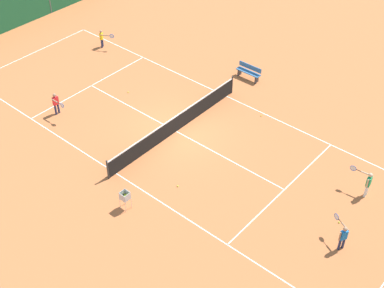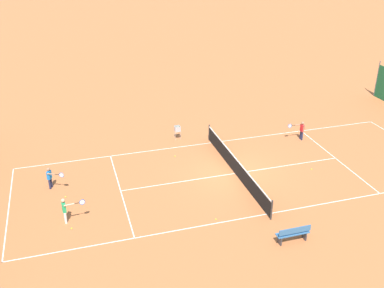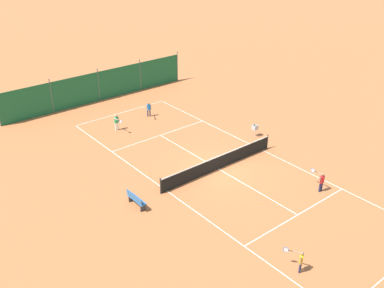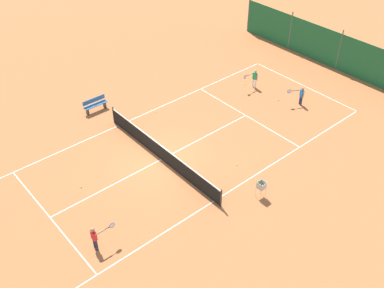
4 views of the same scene
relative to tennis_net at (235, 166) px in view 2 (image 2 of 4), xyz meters
name	(u,v)px [view 2 (image 2 of 4)]	position (x,y,z in m)	size (l,w,h in m)	color
ground_plane	(235,173)	(0.00, 0.00, -0.50)	(600.00, 600.00, 0.00)	#BC6638
court_line_markings	(235,173)	(0.00, 0.00, -0.50)	(8.25, 23.85, 0.01)	white
tennis_net	(235,166)	(0.00, 0.00, 0.00)	(9.18, 0.08, 1.06)	#2D2D2D
player_far_baseline	(65,209)	(2.00, -9.21, 0.25)	(0.43, 1.07, 1.28)	white
player_near_service	(50,176)	(-1.32, -9.83, 0.21)	(0.76, 0.89, 1.21)	#23284C
player_far_service	(301,129)	(-2.91, 5.67, 0.23)	(0.42, 1.03, 1.24)	#23284C
tennis_ball_alley_right	(66,197)	(-0.19, -9.18, -0.47)	(0.07, 0.07, 0.07)	#CCE033
tennis_ball_service_box	(175,156)	(-2.92, -2.71, -0.47)	(0.07, 0.07, 0.07)	#CCE033
tennis_ball_by_net_right	(312,169)	(0.84, 4.32, -0.47)	(0.07, 0.07, 0.07)	#CCE033
tennis_ball_far_corner	(72,228)	(2.61, -9.03, -0.47)	(0.07, 0.07, 0.07)	#CCE033
tennis_ball_alley_left	(216,219)	(3.83, -2.48, -0.47)	(0.07, 0.07, 0.07)	#CCE033
ball_hopper	(177,130)	(-5.29, -1.91, 0.16)	(0.36, 0.36, 0.89)	#B7B7BC
courtside_bench	(293,234)	(6.34, 0.17, -0.05)	(0.36, 1.50, 0.84)	#336699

